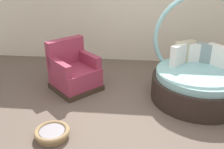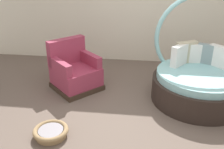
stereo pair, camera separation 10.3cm
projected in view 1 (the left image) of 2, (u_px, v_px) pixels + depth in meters
ground_plane at (136, 116)px, 4.26m from camera, size 8.00×8.00×0.02m
back_wall at (140, 3)px, 5.97m from camera, size 8.00×0.12×2.75m
round_daybed at (198, 78)px, 4.67m from camera, size 1.64×1.64×1.83m
red_armchair at (74, 72)px, 5.02m from camera, size 1.13×1.13×0.94m
pet_basket at (52, 133)px, 3.74m from camera, size 0.51×0.51×0.13m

